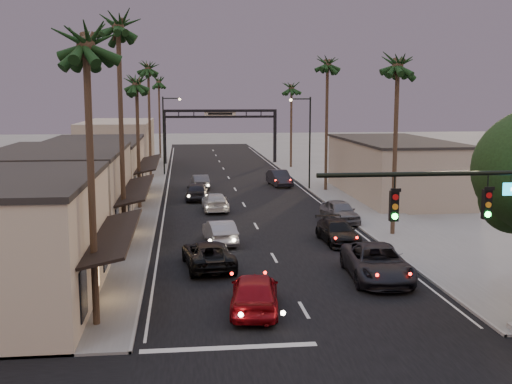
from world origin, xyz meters
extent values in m
plane|color=slate|center=(0.00, 40.00, 0.00)|extent=(200.00, 200.00, 0.00)
cube|color=black|center=(0.00, 45.00, 0.00)|extent=(14.00, 120.00, 0.02)
cube|color=slate|center=(-9.50, 52.00, 0.06)|extent=(5.00, 92.00, 0.12)
cube|color=slate|center=(9.50, 52.00, 0.06)|extent=(5.00, 92.00, 0.12)
cube|color=gray|center=(-13.00, 26.00, 2.75)|extent=(8.00, 14.00, 5.50)
cube|color=beige|center=(-13.00, 42.00, 2.50)|extent=(8.00, 16.00, 5.00)
cube|color=gray|center=(-13.00, 65.00, 3.00)|extent=(8.00, 20.00, 6.00)
cube|color=gray|center=(14.00, 40.00, 2.50)|extent=(8.00, 18.00, 5.00)
cylinder|color=black|center=(3.40, 4.00, 6.60)|extent=(8.40, 0.16, 0.16)
cube|color=black|center=(1.80, 4.00, 5.55)|extent=(0.28, 0.22, 1.00)
cube|color=black|center=(5.00, 4.00, 5.55)|extent=(0.28, 0.22, 1.00)
cube|color=black|center=(-7.40, 70.00, 3.50)|extent=(0.40, 0.40, 7.00)
cube|color=black|center=(7.40, 70.00, 3.50)|extent=(0.40, 0.40, 7.00)
cube|color=black|center=(0.00, 70.00, 7.10)|extent=(15.20, 0.35, 0.35)
cube|color=black|center=(0.00, 70.00, 6.30)|extent=(15.20, 0.30, 0.30)
cube|color=beige|center=(0.00, 69.98, 6.70)|extent=(4.20, 0.12, 1.00)
cylinder|color=black|center=(7.20, 45.00, 4.50)|extent=(0.16, 0.16, 9.00)
cylinder|color=black|center=(6.20, 45.00, 8.80)|extent=(2.00, 0.12, 0.12)
sphere|color=#FFD899|center=(5.30, 45.00, 8.70)|extent=(0.30, 0.30, 0.30)
cylinder|color=black|center=(-7.20, 58.00, 4.50)|extent=(0.16, 0.16, 9.00)
cylinder|color=black|center=(-6.20, 58.00, 8.80)|extent=(2.00, 0.12, 0.12)
sphere|color=#FFD899|center=(-5.30, 58.00, 8.70)|extent=(0.30, 0.30, 0.30)
cylinder|color=#38281C|center=(-8.60, 9.00, 5.50)|extent=(0.28, 0.28, 11.00)
sphere|color=black|center=(-8.60, 9.00, 11.60)|extent=(3.20, 3.20, 3.20)
cylinder|color=#38281C|center=(-8.60, 22.00, 6.50)|extent=(0.28, 0.28, 13.00)
sphere|color=black|center=(-8.60, 22.00, 13.60)|extent=(3.20, 3.20, 3.20)
cylinder|color=#38281C|center=(-8.60, 36.00, 5.00)|extent=(0.28, 0.28, 10.00)
sphere|color=black|center=(-8.60, 36.00, 10.60)|extent=(3.20, 3.20, 3.20)
cylinder|color=#38281C|center=(-8.60, 55.00, 6.00)|extent=(0.28, 0.28, 12.00)
sphere|color=black|center=(-8.60, 55.00, 12.60)|extent=(3.20, 3.20, 3.20)
cylinder|color=#38281C|center=(8.60, 24.00, 5.50)|extent=(0.28, 0.28, 11.00)
sphere|color=black|center=(8.60, 24.00, 11.60)|extent=(3.20, 3.20, 3.20)
cylinder|color=#38281C|center=(8.60, 44.00, 6.00)|extent=(0.28, 0.28, 12.00)
sphere|color=black|center=(8.60, 44.00, 12.60)|extent=(3.20, 3.20, 3.20)
cylinder|color=#38281C|center=(8.60, 64.00, 5.00)|extent=(0.28, 0.28, 10.00)
sphere|color=black|center=(8.60, 64.00, 10.60)|extent=(3.20, 3.20, 3.20)
cylinder|color=#38281C|center=(-8.30, 78.00, 5.50)|extent=(0.28, 0.28, 11.00)
sphere|color=black|center=(-8.30, 78.00, 11.60)|extent=(3.20, 3.20, 3.20)
imported|color=maroon|center=(-2.12, 10.10, 0.85)|extent=(2.62, 5.21, 1.70)
imported|color=black|center=(-3.81, 17.33, 0.73)|extent=(2.96, 5.50, 1.47)
imported|color=gray|center=(-2.84, 23.05, 0.73)|extent=(2.10, 4.60, 1.46)
imported|color=#AEAEAE|center=(-2.55, 34.49, 0.70)|extent=(2.10, 4.90, 1.41)
imported|color=black|center=(-3.86, 39.99, 0.80)|extent=(2.20, 4.81, 1.60)
imported|color=#434448|center=(-3.38, 46.70, 0.71)|extent=(1.77, 4.38, 1.41)
imported|color=black|center=(4.52, 14.22, 0.86)|extent=(3.25, 6.34, 1.71)
imported|color=black|center=(4.48, 22.26, 0.71)|extent=(2.21, 4.96, 1.41)
imported|color=#545459|center=(6.20, 28.70, 0.81)|extent=(2.33, 4.89, 1.61)
imported|color=black|center=(4.67, 47.93, 0.80)|extent=(2.25, 5.02, 1.60)
camera|label=1|loc=(-5.07, -16.08, 9.16)|focal=45.00mm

